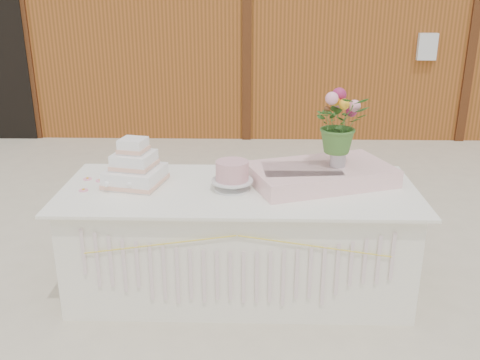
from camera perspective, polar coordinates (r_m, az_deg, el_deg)
ground at (r=3.95m, az=-0.11°, el=-11.37°), size 80.00×80.00×0.00m
barn at (r=9.38m, az=0.84°, el=17.65°), size 12.60×4.60×3.30m
cake_table at (r=3.76m, az=-0.12°, el=-6.37°), size 2.40×1.00×0.77m
wedding_cake at (r=3.71m, az=-11.15°, el=1.14°), size 0.43×0.43×0.33m
pink_cake_stand at (r=3.54m, az=-0.84°, el=0.64°), size 0.28×0.28×0.20m
satin_runner at (r=3.74m, az=8.62°, el=0.60°), size 1.08×0.84×0.12m
flower_vase at (r=3.72m, az=10.42°, el=2.56°), size 0.11×0.11×0.15m
bouquet at (r=3.65m, az=10.69°, el=6.66°), size 0.39×0.35×0.40m
loose_flowers at (r=3.79m, az=-15.91°, el=-0.51°), size 0.16×0.31×0.02m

